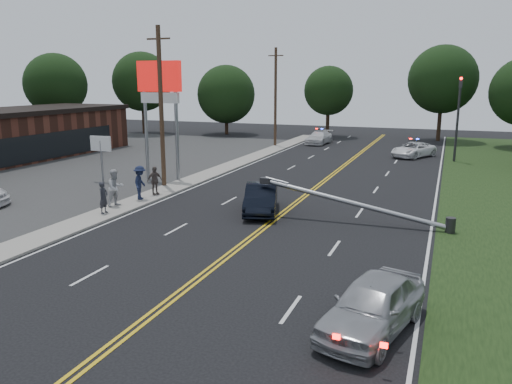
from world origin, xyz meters
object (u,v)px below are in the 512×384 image
at_px(bystander_a, 104,198).
at_px(bystander_c, 140,183).
at_px(utility_pole_mid, 161,107).
at_px(emergency_a, 413,150).
at_px(bystander_b, 116,188).
at_px(utility_pole_far, 275,97).
at_px(crashed_sedan, 261,198).
at_px(pylon_sign, 160,92).
at_px(waiting_sedan, 373,305).
at_px(bystander_d, 155,181).
at_px(fallen_streetlight, 363,205).
at_px(traffic_signal, 458,112).
at_px(small_sign, 101,148).
at_px(emergency_b, 319,138).

height_order(bystander_a, bystander_c, bystander_c).
xyz_separation_m(utility_pole_mid, emergency_a, (14.05, 19.31, -4.42)).
xyz_separation_m(bystander_a, bystander_b, (-0.36, 1.48, 0.18)).
bearing_deg(emergency_a, utility_pole_far, -163.23).
distance_m(utility_pole_far, crashed_sedan, 27.29).
distance_m(pylon_sign, utility_pole_far, 20.06).
distance_m(bystander_b, bystander_c, 1.83).
distance_m(waiting_sedan, bystander_d, 18.66).
xyz_separation_m(fallen_streetlight, utility_pole_far, (-13.39, 26.00, 4.17)).
height_order(traffic_signal, bystander_a, traffic_signal).
distance_m(traffic_signal, crashed_sedan, 23.91).
height_order(fallen_streetlight, bystander_a, fallen_streetlight).
relative_size(traffic_signal, utility_pole_far, 0.70).
height_order(traffic_signal, utility_pole_far, utility_pole_far).
bearing_deg(bystander_c, utility_pole_far, -15.11).
relative_size(pylon_sign, bystander_b, 4.02).
relative_size(pylon_sign, bystander_d, 4.73).
distance_m(pylon_sign, emergency_a, 23.74).
distance_m(fallen_streetlight, crashed_sedan, 5.32).
xyz_separation_m(small_sign, utility_pole_far, (4.80, 22.00, 2.75)).
relative_size(pylon_sign, bystander_c, 4.16).
xyz_separation_m(fallen_streetlight, utility_pole_mid, (-13.39, 4.00, 4.17)).
bearing_deg(utility_pole_mid, waiting_sedan, -43.26).
bearing_deg(emergency_b, utility_pole_far, -131.18).
xyz_separation_m(traffic_signal, bystander_a, (-16.66, -25.15, -3.27)).
xyz_separation_m(pylon_sign, emergency_a, (15.35, 17.31, -5.34)).
distance_m(utility_pole_mid, crashed_sedan, 9.89).
height_order(traffic_signal, waiting_sedan, traffic_signal).
bearing_deg(utility_pole_mid, emergency_a, 53.96).
relative_size(pylon_sign, utility_pole_mid, 0.80).
xyz_separation_m(utility_pole_far, bystander_b, (0.49, -27.67, -3.97)).
xyz_separation_m(bystander_a, bystander_c, (-0.01, 3.28, 0.15)).
height_order(utility_pole_far, waiting_sedan, utility_pole_far).
relative_size(small_sign, waiting_sedan, 0.70).
bearing_deg(waiting_sedan, bystander_d, 154.84).
relative_size(emergency_a, bystander_a, 2.94).
distance_m(pylon_sign, emergency_b, 24.76).
bearing_deg(bystander_d, fallen_streetlight, -70.97).
relative_size(waiting_sedan, emergency_b, 0.93).
height_order(bystander_c, bystander_d, bystander_c).
xyz_separation_m(utility_pole_far, emergency_b, (3.79, 3.64, -4.39)).
bearing_deg(traffic_signal, utility_pole_far, 167.11).
distance_m(pylon_sign, bystander_c, 7.95).
distance_m(pylon_sign, fallen_streetlight, 16.66).
relative_size(emergency_a, bystander_b, 2.39).
xyz_separation_m(pylon_sign, utility_pole_mid, (1.30, -2.00, -0.91)).
xyz_separation_m(waiting_sedan, bystander_d, (-14.40, 11.87, 0.21)).
distance_m(utility_pole_mid, waiting_sedan, 21.52).
relative_size(traffic_signal, fallen_streetlight, 0.75).
bearing_deg(pylon_sign, utility_pole_far, 86.28).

